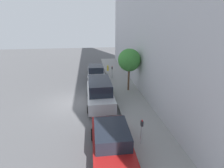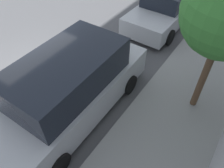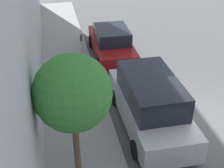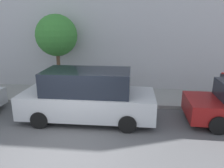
{
  "view_description": "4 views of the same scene",
  "coord_description": "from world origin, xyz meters",
  "px_view_note": "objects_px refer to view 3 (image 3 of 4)",
  "views": [
    {
      "loc": [
        1.45,
        -12.79,
        6.18
      ],
      "look_at": [
        3.38,
        1.28,
        1.0
      ],
      "focal_mm": 28.0,
      "sensor_mm": 36.0,
      "label": 1
    },
    {
      "loc": [
        5.33,
        -2.86,
        5.01
      ],
      "look_at": [
        3.07,
        0.44,
        1.0
      ],
      "focal_mm": 35.0,
      "sensor_mm": 36.0,
      "label": 2
    },
    {
      "loc": [
        5.33,
        8.3,
        6.99
      ],
      "look_at": [
        3.27,
        -1.63,
        1.0
      ],
      "focal_mm": 50.0,
      "sensor_mm": 36.0,
      "label": 3
    },
    {
      "loc": [
        -5.31,
        -1.93,
        3.58
      ],
      "look_at": [
        3.63,
        -0.98,
        1.0
      ],
      "focal_mm": 35.0,
      "sensor_mm": 36.0,
      "label": 4
    }
  ],
  "objects_px": {
    "parked_sedan_nearest": "(112,43)",
    "parked_minivan_second": "(150,103)",
    "parking_meter_near": "(82,45)",
    "street_tree": "(73,93)"
  },
  "relations": [
    {
      "from": "parked_sedan_nearest",
      "to": "parked_minivan_second",
      "type": "height_order",
      "value": "parked_minivan_second"
    },
    {
      "from": "parked_sedan_nearest",
      "to": "parked_minivan_second",
      "type": "bearing_deg",
      "value": 91.52
    },
    {
      "from": "parked_sedan_nearest",
      "to": "parked_minivan_second",
      "type": "distance_m",
      "value": 5.86
    },
    {
      "from": "parked_minivan_second",
      "to": "parked_sedan_nearest",
      "type": "bearing_deg",
      "value": -88.48
    },
    {
      "from": "parking_meter_near",
      "to": "parked_minivan_second",
      "type": "bearing_deg",
      "value": 108.04
    },
    {
      "from": "parked_minivan_second",
      "to": "street_tree",
      "type": "distance_m",
      "value": 3.98
    },
    {
      "from": "parking_meter_near",
      "to": "street_tree",
      "type": "xyz_separation_m",
      "value": [
        1.02,
        7.39,
        1.93
      ]
    },
    {
      "from": "parked_minivan_second",
      "to": "parking_meter_near",
      "type": "distance_m",
      "value": 5.62
    },
    {
      "from": "parked_minivan_second",
      "to": "parking_meter_near",
      "type": "xyz_separation_m",
      "value": [
        1.74,
        -5.35,
        0.08
      ]
    },
    {
      "from": "parked_sedan_nearest",
      "to": "parked_minivan_second",
      "type": "relative_size",
      "value": 0.92
    }
  ]
}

